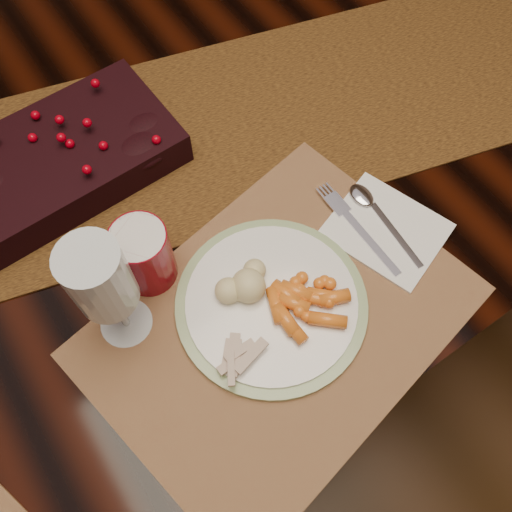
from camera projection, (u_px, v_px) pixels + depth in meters
floor at (208, 315)px, 1.54m from camera, size 5.00×5.00×0.00m
dining_table at (195, 256)px, 1.21m from camera, size 1.80×1.00×0.75m
table_runner at (197, 136)px, 0.89m from camera, size 1.86×0.81×0.00m
centerpiece at (48, 162)px, 0.81m from camera, size 0.39×0.21×0.08m
placemat_main at (279, 321)px, 0.74m from camera, size 0.56×0.46×0.00m
dinner_plate at (271, 303)px, 0.74m from camera, size 0.34×0.34×0.01m
baby_carrots at (307, 311)px, 0.72m from camera, size 0.11×0.09×0.02m
mashed_potatoes at (242, 279)px, 0.73m from camera, size 0.09×0.08×0.04m
turkey_shreds at (235, 357)px, 0.69m from camera, size 0.09×0.08×0.02m
napkin at (386, 230)px, 0.80m from camera, size 0.18×0.19×0.01m
fork at (362, 232)px, 0.79m from camera, size 0.02×0.16×0.00m
spoon at (385, 222)px, 0.80m from camera, size 0.04×0.15×0.00m
red_cup at (144, 255)px, 0.73m from camera, size 0.08×0.08×0.11m
wine_glass at (109, 295)px, 0.65m from camera, size 0.07×0.07×0.20m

